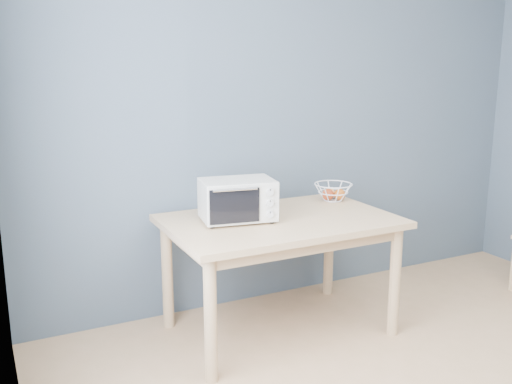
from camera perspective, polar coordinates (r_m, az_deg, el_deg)
name	(u,v)px	position (r m, az deg, el deg)	size (l,w,h in m)	color
dining_table	(280,234)	(3.56, 2.39, -4.20)	(1.40, 0.90, 0.75)	#DAB083
toaster_oven	(235,200)	(3.43, -2.13, -0.76)	(0.48, 0.37, 0.26)	silver
fruit_basket	(333,192)	(4.00, 7.68, 0.01)	(0.33, 0.33, 0.12)	white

